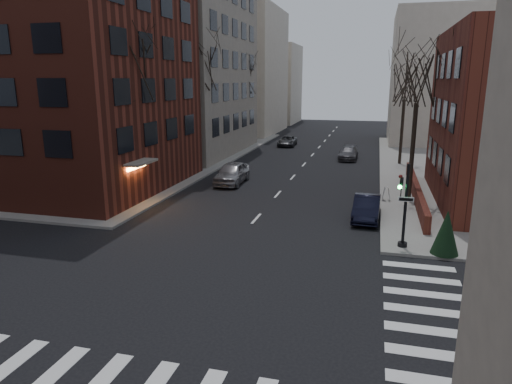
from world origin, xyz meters
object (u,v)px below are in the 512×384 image
tree_right_b (406,83)px  streetlamp_near (190,126)px  car_lane_gray (348,153)px  sandwich_board (386,194)px  tree_right_a (419,77)px  tree_left_c (244,78)px  streetlamp_far (253,110)px  traffic_signal (404,211)px  car_lane_silver (232,173)px  tree_left_b (199,67)px  evergreen_shrub (446,232)px  tree_left_a (129,70)px  car_lane_far (287,141)px  parked_sedan (367,208)px

tree_right_b → streetlamp_near: tree_right_b is taller
tree_right_b → car_lane_gray: tree_right_b is taller
streetlamp_near → sandwich_board: 16.56m
tree_right_a → streetlamp_near: (-17.00, 4.00, -3.79)m
tree_left_c → streetlamp_far: 4.33m
traffic_signal → tree_left_c: bearing=118.4°
streetlamp_far → car_lane_silver: streetlamp_far is taller
streetlamp_near → tree_left_b: bearing=98.5°
streetlamp_far → tree_left_c: bearing=-106.7°
car_lane_silver → streetlamp_near: bearing=158.4°
car_lane_silver → evergreen_shrub: evergreen_shrub is taller
car_lane_silver → streetlamp_far: bearing=99.4°
car_lane_gray → evergreen_shrub: size_ratio=2.15×
tree_left_a → streetlamp_near: bearing=85.7°
tree_left_c → streetlamp_near: tree_left_c is taller
tree_left_b → sandwich_board: tree_left_b is taller
tree_left_b → car_lane_far: tree_left_b is taller
tree_left_b → car_lane_far: size_ratio=2.49×
streetlamp_near → car_lane_gray: bearing=44.6°
tree_left_a → tree_left_b: (0.00, 12.00, 0.44)m
streetlamp_far → tree_right_b: bearing=-30.5°
streetlamp_far → evergreen_shrub: bearing=-61.7°
tree_right_a → parked_sedan: tree_right_a is taller
streetlamp_near → parked_sedan: 17.10m
tree_right_b → streetlamp_near: 20.01m
parked_sedan → tree_left_a: bearing=179.7°
parked_sedan → sandwich_board: (1.16, 4.16, -0.09)m
tree_left_a → streetlamp_far: size_ratio=1.63×
tree_right_b → tree_right_a: bearing=-90.0°
car_lane_far → streetlamp_far: bearing=176.9°
tree_left_c → car_lane_silver: (4.61, -19.49, -7.20)m
tree_left_b → sandwich_board: size_ratio=12.15×
traffic_signal → streetlamp_near: 20.86m
sandwich_board → streetlamp_far: bearing=117.9°
car_lane_far → sandwich_board: 26.78m
car_lane_far → sandwich_board: bearing=-67.3°
streetlamp_near → evergreen_shrub: 22.71m
tree_right_a → sandwich_board: tree_right_a is taller
tree_left_b → tree_right_b: size_ratio=1.18×
evergreen_shrub → tree_right_a: bearing=96.0°
tree_right_b → car_lane_far: size_ratio=2.12×
tree_left_b → traffic_signal: bearing=-45.5°
traffic_signal → parked_sedan: (-1.74, 4.49, -1.22)m
streetlamp_far → sandwich_board: (15.56, -24.35, -3.64)m
tree_left_b → streetlamp_near: (0.60, -4.00, -4.68)m
tree_right_a → evergreen_shrub: tree_right_a is taller
car_lane_silver → sandwich_board: bearing=-15.1°
tree_left_c → sandwich_board: 28.57m
traffic_signal → tree_right_a: bearing=84.5°
parked_sedan → evergreen_shrub: (3.61, -4.99, 0.49)m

